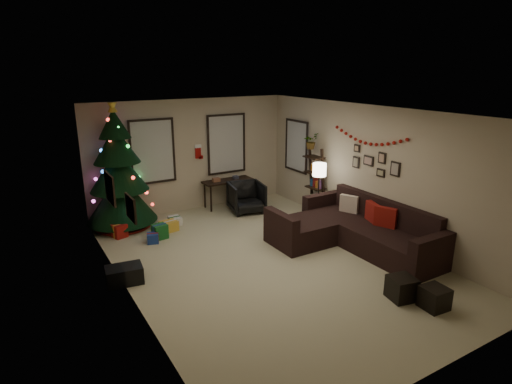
{
  "coord_description": "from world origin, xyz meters",
  "views": [
    {
      "loc": [
        -3.86,
        -6.0,
        3.44
      ],
      "look_at": [
        0.1,
        0.6,
        1.15
      ],
      "focal_mm": 29.86,
      "sensor_mm": 36.0,
      "label": 1
    }
  ],
  "objects_px": {
    "christmas_tree": "(119,175)",
    "bookshelf": "(316,183)",
    "sofa": "(353,231)",
    "desk_chair": "(246,197)",
    "desk": "(228,183)"
  },
  "relations": [
    {
      "from": "desk",
      "to": "desk_chair",
      "type": "bearing_deg",
      "value": -75.49
    },
    {
      "from": "desk",
      "to": "desk_chair",
      "type": "height_order",
      "value": "desk_chair"
    },
    {
      "from": "desk",
      "to": "bookshelf",
      "type": "xyz_separation_m",
      "value": [
        1.46,
        -1.7,
        0.2
      ]
    },
    {
      "from": "christmas_tree",
      "to": "desk",
      "type": "distance_m",
      "value": 2.72
    },
    {
      "from": "desk_chair",
      "to": "christmas_tree",
      "type": "bearing_deg",
      "value": 179.35
    },
    {
      "from": "bookshelf",
      "to": "sofa",
      "type": "bearing_deg",
      "value": -105.31
    },
    {
      "from": "christmas_tree",
      "to": "bookshelf",
      "type": "height_order",
      "value": "christmas_tree"
    },
    {
      "from": "christmas_tree",
      "to": "sofa",
      "type": "xyz_separation_m",
      "value": [
        3.63,
        -3.45,
        -0.86
      ]
    },
    {
      "from": "bookshelf",
      "to": "desk_chair",
      "type": "bearing_deg",
      "value": 140.78
    },
    {
      "from": "sofa",
      "to": "desk_chair",
      "type": "height_order",
      "value": "sofa"
    },
    {
      "from": "desk",
      "to": "bookshelf",
      "type": "bearing_deg",
      "value": -49.43
    },
    {
      "from": "sofa",
      "to": "desk_chair",
      "type": "xyz_separation_m",
      "value": [
        -0.8,
        2.86,
        0.07
      ]
    },
    {
      "from": "desk_chair",
      "to": "bookshelf",
      "type": "xyz_separation_m",
      "value": [
        1.29,
        -1.05,
        0.43
      ]
    },
    {
      "from": "christmas_tree",
      "to": "sofa",
      "type": "relative_size",
      "value": 0.93
    },
    {
      "from": "desk",
      "to": "desk_chair",
      "type": "xyz_separation_m",
      "value": [
        0.17,
        -0.65,
        -0.23
      ]
    }
  ]
}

